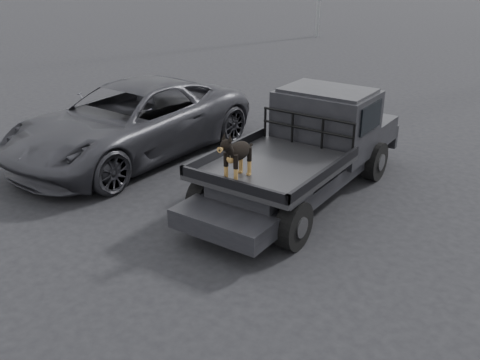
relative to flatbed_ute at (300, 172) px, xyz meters
The scene contains 6 objects.
ground 2.06m from the flatbed_ute, 108.18° to the right, with size 120.00×120.00×0.00m, color black.
flatbed_ute is the anchor object (origin of this frame).
ute_cab 1.31m from the flatbed_ute, 90.00° to the left, with size 1.72×1.30×0.88m, color black, non-canonical shape.
headache_rack 0.76m from the flatbed_ute, 90.00° to the left, with size 1.80×0.08×0.55m, color black, non-canonical shape.
dog 1.92m from the flatbed_ute, 95.60° to the right, with size 0.32×0.60×0.74m, color black, non-canonical shape.
parked_suv 4.00m from the flatbed_ute, behind, with size 2.62×5.67×1.58m, color #2E2E33.
Camera 1 is at (4.78, -6.04, 4.15)m, focal length 40.00 mm.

